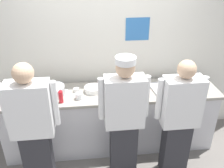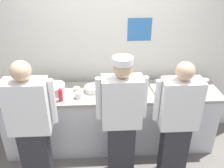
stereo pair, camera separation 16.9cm
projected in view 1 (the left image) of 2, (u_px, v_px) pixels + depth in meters
ground_plane at (113, 159)px, 3.56m from camera, size 9.00×9.00×0.00m
wall_back at (107, 50)px, 3.61m from camera, size 4.74×0.11×2.75m
prep_counter at (111, 119)px, 3.64m from camera, size 3.02×0.64×0.92m
chef_near_left at (33, 127)px, 2.79m from camera, size 0.61×0.24×1.67m
chef_center at (124, 117)px, 2.96m from camera, size 0.60×0.24×1.66m
chef_far_right at (179, 118)px, 3.00m from camera, size 0.59×0.24×1.61m
plate_stack_front at (93, 89)px, 3.41m from camera, size 0.24×0.24×0.07m
plate_stack_rear at (124, 88)px, 3.46m from camera, size 0.23×0.23×0.05m
mixing_bowl_steel at (52, 91)px, 3.33m from camera, size 0.34×0.34×0.12m
sheet_tray at (165, 87)px, 3.51m from camera, size 0.43×0.38×0.02m
squeeze_bottle_primary at (138, 89)px, 3.29m from camera, size 0.05×0.05×0.20m
squeeze_bottle_secondary at (30, 90)px, 3.26m from camera, size 0.06×0.06×0.20m
squeeze_bottle_spare at (61, 96)px, 3.14m from camera, size 0.06×0.06×0.19m
ramekin_red_sauce at (195, 84)px, 3.56m from camera, size 0.10×0.10×0.05m
ramekin_green_sauce at (25, 89)px, 3.44m from camera, size 0.08×0.08×0.05m
ramekin_orange_sauce at (19, 97)px, 3.25m from camera, size 0.10×0.10×0.04m
ramekin_yellow_sauce at (76, 90)px, 3.42m from camera, size 0.08×0.08×0.05m
deli_cup at (79, 96)px, 3.24m from camera, size 0.09×0.09×0.08m
chefs_knife at (56, 91)px, 3.44m from camera, size 0.28×0.03×0.02m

